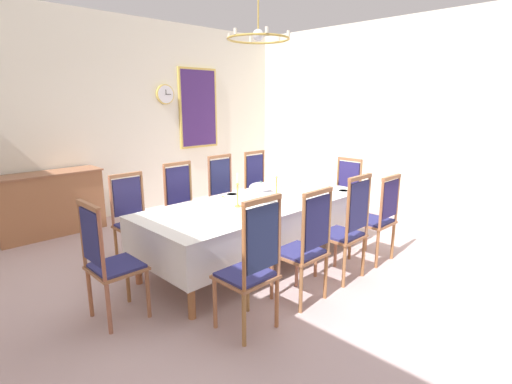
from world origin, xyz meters
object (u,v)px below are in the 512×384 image
chair_south_d (378,217)px  chair_head_east (344,192)px  bowl_near_right (232,195)px  chair_head_west (109,260)px  chair_north_c (226,196)px  bowl_near_left (343,191)px  chair_south_a (252,265)px  chair_north_b (184,206)px  spoon_primary (346,191)px  chair_south_b (305,245)px  soup_tureen (261,191)px  sideboard (50,204)px  spoon_secondary (224,197)px  framed_painting (198,108)px  mounted_clock (165,94)px  candlestick_east (276,185)px  candlestick_west (238,193)px  chair_south_c (347,227)px  bowl_far_left (276,185)px  chair_north_a (134,218)px  chair_north_d (260,188)px  bowl_far_right (322,197)px  chandelier (258,38)px  dining_table (258,208)px

chair_south_d → chair_head_east: size_ratio=1.01×
bowl_near_right → chair_head_west: bearing=-166.9°
chair_north_c → bowl_near_left: bearing=117.6°
chair_south_a → chair_north_b: 2.09m
spoon_primary → chair_south_b: bearing=-167.4°
soup_tureen → sideboard: bearing=117.7°
soup_tureen → spoon_secondary: soup_tureen is taller
chair_south_b → framed_painting: framed_painting is taller
mounted_clock → candlestick_east: bearing=-97.6°
bowl_near_right → chair_north_c: bearing=55.7°
chair_north_c → bowl_near_left: 1.63m
candlestick_east → chair_south_a: bearing=-144.4°
chair_north_b → candlestick_west: (0.04, -0.98, 0.32)m
chair_south_b → chair_head_east: 2.38m
chair_south_d → spoon_primary: (0.16, 0.56, 0.20)m
soup_tureen → sideboard: size_ratio=0.21×
candlestick_west → chair_south_c: bearing=-56.0°
bowl_near_right → bowl_far_left: (0.79, -0.01, 0.00)m
bowl_near_left → candlestick_west: bearing=162.4°
chair_south_d → candlestick_west: (-1.35, 0.98, 0.34)m
chair_south_b → sideboard: (-1.06, 3.78, -0.12)m
chair_head_west → sideboard: chair_head_west is taller
chair_north_b → soup_tureen: (0.41, -0.98, 0.29)m
chair_south_a → bowl_near_left: chair_south_a is taller
chair_south_a → chair_north_b: (0.70, 1.97, -0.02)m
chair_head_west → chair_head_east: 3.62m
soup_tureen → chair_north_a: bearing=138.5°
spoon_primary → mounted_clock: 3.71m
chair_north_d → chair_head_west: size_ratio=1.04×
chair_south_c → chair_north_c: size_ratio=1.01×
candlestick_west → chair_south_a: bearing=-127.0°
bowl_far_left → framed_painting: bearing=75.2°
chair_south_b → candlestick_east: (0.67, 0.98, 0.32)m
soup_tureen → bowl_far_left: bearing=30.0°
soup_tureen → bowl_far_right: size_ratio=2.09×
candlestick_east → chandelier: 1.68m
chair_north_a → chair_north_d: bearing=-179.9°
candlestick_west → bowl_near_left: size_ratio=2.62×
candlestick_west → bowl_near_left: candlestick_west is taller
chair_north_d → bowl_far_left: chair_north_d is taller
candlestick_west → mounted_clock: bearing=71.1°
chair_south_c → chair_head_east: (1.46, 0.99, -0.03)m
chair_south_b → framed_painting: bearing=65.9°
bowl_near_right → candlestick_west: bearing=-123.6°
chair_north_b → mounted_clock: (1.08, 2.05, 1.42)m
chair_south_a → bowl_near_right: chair_south_a is taller
chair_south_d → mounted_clock: 4.28m
dining_table → soup_tureen: bearing=0.0°
candlestick_west → mounted_clock: 3.39m
chair_south_d → framed_painting: size_ratio=0.72×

